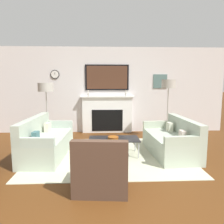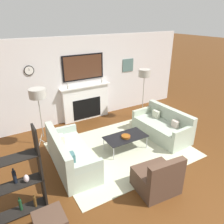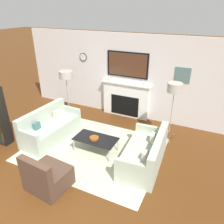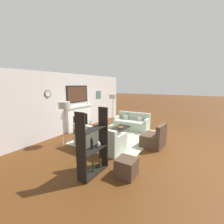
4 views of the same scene
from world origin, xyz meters
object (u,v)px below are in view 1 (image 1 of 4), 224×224
(couch_left, at_px, (46,142))
(floor_lamp_right, at_px, (168,85))
(decorative_bowl, at_px, (113,138))
(armchair, at_px, (101,172))
(couch_right, at_px, (172,142))
(coffee_table, at_px, (114,140))
(floor_lamp_left, at_px, (46,88))

(couch_left, distance_m, floor_lamp_right, 3.57)
(decorative_bowl, bearing_deg, armchair, -99.56)
(decorative_bowl, bearing_deg, couch_left, 177.25)
(armchair, relative_size, decorative_bowl, 3.55)
(armchair, distance_m, decorative_bowl, 1.53)
(couch_left, bearing_deg, couch_right, 0.01)
(coffee_table, xyz_separation_m, decorative_bowl, (-0.02, -0.04, 0.06))
(coffee_table, bearing_deg, armchair, -100.08)
(couch_right, relative_size, armchair, 2.02)
(couch_right, xyz_separation_m, coffee_table, (-1.31, -0.03, 0.07))
(floor_lamp_right, bearing_deg, couch_right, -102.07)
(couch_right, distance_m, coffee_table, 1.31)
(couch_left, distance_m, armchair, 2.00)
(couch_left, distance_m, couch_right, 2.80)
(couch_right, relative_size, floor_lamp_right, 1.02)
(couch_left, relative_size, coffee_table, 1.65)
(floor_lamp_right, bearing_deg, floor_lamp_left, 180.00)
(armchair, xyz_separation_m, floor_lamp_left, (-1.50, 2.88, 1.17))
(floor_lamp_left, height_order, floor_lamp_right, floor_lamp_right)
(couch_left, height_order, floor_lamp_left, floor_lamp_left)
(couch_left, bearing_deg, coffee_table, -1.20)
(couch_right, bearing_deg, decorative_bowl, -176.92)
(couch_right, relative_size, floor_lamp_left, 1.07)
(couch_left, bearing_deg, floor_lamp_left, 102.08)
(couch_left, xyz_separation_m, decorative_bowl, (1.48, -0.07, 0.11))
(floor_lamp_right, bearing_deg, couch_left, -157.06)
(decorative_bowl, xyz_separation_m, floor_lamp_right, (1.60, 1.38, 1.12))
(floor_lamp_left, bearing_deg, armchair, -62.46)
(armchair, xyz_separation_m, decorative_bowl, (0.25, 1.51, 0.14))
(decorative_bowl, distance_m, floor_lamp_left, 2.46)
(couch_right, bearing_deg, floor_lamp_left, 157.07)
(floor_lamp_left, distance_m, floor_lamp_right, 3.36)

